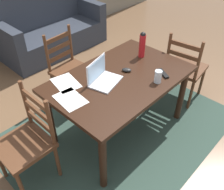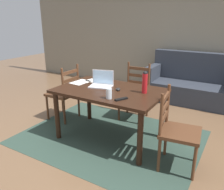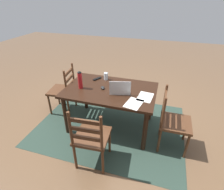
% 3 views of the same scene
% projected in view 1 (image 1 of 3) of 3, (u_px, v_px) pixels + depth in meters
% --- Properties ---
extents(ground_plane, '(14.00, 14.00, 0.00)m').
position_uv_depth(ground_plane, '(119.00, 129.00, 2.98)').
color(ground_plane, brown).
extents(area_rug, '(2.54, 1.91, 0.01)m').
position_uv_depth(area_rug, '(119.00, 128.00, 2.98)').
color(area_rug, '#2D4238').
rests_on(area_rug, ground).
extents(dining_table, '(1.46, 0.94, 0.75)m').
position_uv_depth(dining_table, '(120.00, 85.00, 2.58)').
color(dining_table, black).
rests_on(dining_table, ground).
extents(chair_left_far, '(0.44, 0.44, 0.95)m').
position_uv_depth(chair_left_far, '(27.00, 142.00, 2.22)').
color(chair_left_far, '#56331E').
rests_on(chair_left_far, ground).
extents(chair_far_head, '(0.47, 0.47, 0.95)m').
position_uv_depth(chair_far_head, '(70.00, 70.00, 3.15)').
color(chair_far_head, '#56331E').
rests_on(chair_far_head, ground).
extents(chair_right_near, '(0.49, 0.49, 0.95)m').
position_uv_depth(chair_right_near, '(185.00, 68.00, 3.17)').
color(chair_right_near, '#56331E').
rests_on(chair_right_near, ground).
extents(couch, '(1.80, 0.80, 1.00)m').
position_uv_depth(couch, '(51.00, 30.00, 4.34)').
color(couch, '#2D333D').
rests_on(couch, ground).
extents(laptop, '(0.37, 0.29, 0.23)m').
position_uv_depth(laptop, '(102.00, 76.00, 2.42)').
color(laptop, silver).
rests_on(laptop, dining_table).
extents(water_bottle, '(0.07, 0.07, 0.29)m').
position_uv_depth(water_bottle, '(142.00, 44.00, 2.75)').
color(water_bottle, red).
rests_on(water_bottle, dining_table).
extents(drinking_glass, '(0.07, 0.07, 0.13)m').
position_uv_depth(drinking_glass, '(158.00, 77.00, 2.41)').
color(drinking_glass, silver).
rests_on(drinking_glass, dining_table).
extents(computer_mouse, '(0.10, 0.12, 0.03)m').
position_uv_depth(computer_mouse, '(127.00, 70.00, 2.59)').
color(computer_mouse, black).
rests_on(computer_mouse, dining_table).
extents(tv_remote, '(0.12, 0.17, 0.02)m').
position_uv_depth(tv_remote, '(163.00, 73.00, 2.55)').
color(tv_remote, black).
rests_on(tv_remote, dining_table).
extents(paper_stack_left, '(0.24, 0.32, 0.00)m').
position_uv_depth(paper_stack_left, '(70.00, 99.00, 2.24)').
color(paper_stack_left, white).
rests_on(paper_stack_left, dining_table).
extents(paper_stack_right, '(0.27, 0.33, 0.00)m').
position_uv_depth(paper_stack_right, '(66.00, 83.00, 2.43)').
color(paper_stack_right, white).
rests_on(paper_stack_right, dining_table).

